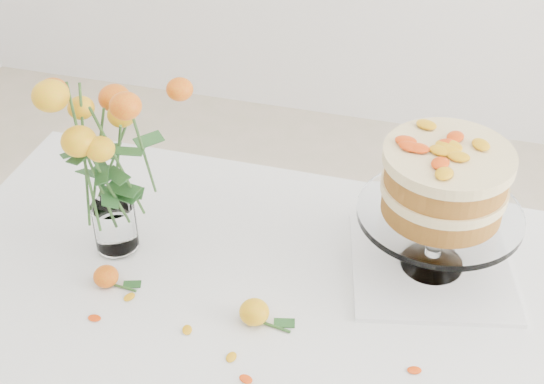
# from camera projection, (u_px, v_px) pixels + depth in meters

# --- Properties ---
(table) EXTENTS (1.43, 0.93, 0.76)m
(table) POSITION_uv_depth(u_px,v_px,m) (264.00, 335.00, 1.51)
(table) COLOR tan
(table) RESTS_ON ground
(napkin) EXTENTS (0.38, 0.38, 0.01)m
(napkin) POSITION_uv_depth(u_px,v_px,m) (431.00, 266.00, 1.55)
(napkin) COLOR white
(napkin) RESTS_ON table
(cake_stand) EXTENTS (0.32, 0.32, 0.29)m
(cake_stand) POSITION_uv_depth(u_px,v_px,m) (444.00, 188.00, 1.43)
(cake_stand) COLOR white
(cake_stand) RESTS_ON napkin
(rose_vase) EXTENTS (0.36, 0.36, 0.45)m
(rose_vase) POSITION_uv_depth(u_px,v_px,m) (102.00, 143.00, 1.44)
(rose_vase) COLOR white
(rose_vase) RESTS_ON table
(loose_rose_near) EXTENTS (0.10, 0.06, 0.05)m
(loose_rose_near) POSITION_uv_depth(u_px,v_px,m) (255.00, 312.00, 1.42)
(loose_rose_near) COLOR orange
(loose_rose_near) RESTS_ON table
(loose_rose_far) EXTENTS (0.09, 0.05, 0.04)m
(loose_rose_far) POSITION_uv_depth(u_px,v_px,m) (106.00, 276.00, 1.50)
(loose_rose_far) COLOR red
(loose_rose_far) RESTS_ON table
(stray_petal_a) EXTENTS (0.03, 0.02, 0.00)m
(stray_petal_a) POSITION_uv_depth(u_px,v_px,m) (187.00, 330.00, 1.41)
(stray_petal_a) COLOR orange
(stray_petal_a) RESTS_ON table
(stray_petal_b) EXTENTS (0.03, 0.02, 0.00)m
(stray_petal_b) POSITION_uv_depth(u_px,v_px,m) (231.00, 357.00, 1.36)
(stray_petal_b) COLOR orange
(stray_petal_b) RESTS_ON table
(stray_petal_c) EXTENTS (0.03, 0.02, 0.00)m
(stray_petal_c) POSITION_uv_depth(u_px,v_px,m) (246.00, 379.00, 1.32)
(stray_petal_c) COLOR orange
(stray_petal_c) RESTS_ON table
(stray_petal_d) EXTENTS (0.03, 0.02, 0.00)m
(stray_petal_d) POSITION_uv_depth(u_px,v_px,m) (129.00, 297.00, 1.48)
(stray_petal_d) COLOR orange
(stray_petal_d) RESTS_ON table
(stray_petal_e) EXTENTS (0.03, 0.02, 0.00)m
(stray_petal_e) POSITION_uv_depth(u_px,v_px,m) (94.00, 318.00, 1.43)
(stray_petal_e) COLOR orange
(stray_petal_e) RESTS_ON table
(stray_petal_f) EXTENTS (0.03, 0.02, 0.00)m
(stray_petal_f) POSITION_uv_depth(u_px,v_px,m) (414.00, 370.00, 1.33)
(stray_petal_f) COLOR orange
(stray_petal_f) RESTS_ON table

